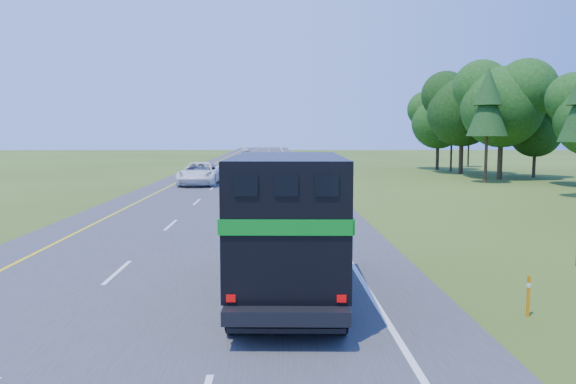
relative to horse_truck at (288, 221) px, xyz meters
name	(u,v)px	position (x,y,z in m)	size (l,w,h in m)	color
road	(243,177)	(-3.33, 41.57, -1.99)	(15.00, 260.00, 0.04)	#38383A
lane_markings	(243,177)	(-3.33, 41.57, -1.96)	(11.15, 260.00, 0.01)	yellow
horse_truck	(288,221)	(0.00, 0.00, 0.00)	(2.89, 8.40, 3.68)	black
white_suv	(200,174)	(-6.50, 32.69, -1.02)	(3.14, 6.82, 1.89)	white
far_car	(246,150)	(-6.35, 109.70, -1.21)	(1.80, 4.47, 1.52)	#B7B8BF
delineator	(528,295)	(5.54, -1.82, -1.49)	(0.08, 0.04, 0.97)	orange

